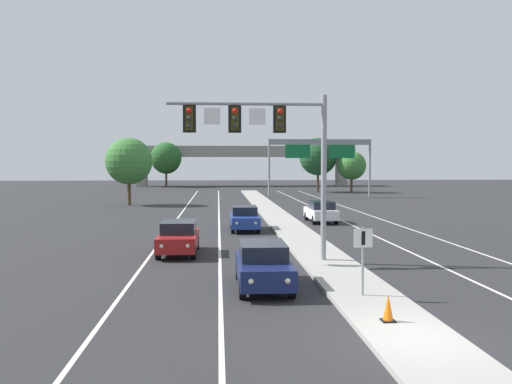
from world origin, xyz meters
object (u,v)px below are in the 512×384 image
Objects in this scene: tree_far_right_b at (318,157)px; tree_far_left_c at (166,159)px; tree_far_left_b at (166,158)px; car_receding_white at (321,211)px; tree_far_left_a at (129,161)px; highway_sign_gantry at (320,149)px; car_oncoming_red at (179,237)px; median_sign_post at (363,251)px; overhead_signal_mast at (269,138)px; tree_far_right_a at (352,166)px; traffic_cone_median_nose at (388,308)px; car_oncoming_blue at (244,218)px; car_oncoming_navy at (263,265)px.

tree_far_right_b is 1.06× the size of tree_far_left_c.
tree_far_left_b is at bearing 141.53° from tree_far_right_b.
car_receding_white is 0.64× the size of tree_far_left_a.
highway_sign_gantry is 1.69× the size of tree_far_left_c.
tree_far_left_c is (-7.71, 76.78, 4.30)m from car_oncoming_red.
tree_far_left_c is (-0.36, 45.32, 0.52)m from tree_far_left_a.
tree_far_right_b is at bearing 80.87° from median_sign_post.
tree_far_left_b is at bearing 98.51° from overhead_signal_mast.
tree_far_right_a is at bearing 58.97° from highway_sign_gantry.
overhead_signal_mast is at bearing 103.87° from traffic_cone_median_nose.
car_oncoming_blue is at bearing 98.90° from median_sign_post.
overhead_signal_mast reaches higher than car_receding_white.
car_receding_white is 42.77m from tree_far_right_a.
tree_far_right_b reaches higher than car_oncoming_blue.
tree_far_left_b is (-24.76, 19.67, -0.00)m from tree_far_right_b.
tree_far_right_a reaches higher than median_sign_post.
tree_far_left_b reaches higher than highway_sign_gantry.
car_receding_white is at bearing -74.73° from tree_far_left_c.
tree_far_left_a is (-16.88, 17.83, 3.79)m from car_receding_white.
traffic_cone_median_nose is at bearing -96.75° from car_receding_white.
car_oncoming_navy is at bearing -97.68° from overhead_signal_mast.
car_oncoming_blue is 0.57× the size of tree_far_left_c.
overhead_signal_mast is at bearing -103.24° from highway_sign_gantry.
tree_far_right_a is (29.53, -21.40, -1.37)m from tree_far_left_b.
tree_far_left_b reaches higher than tree_far_right_a.
car_receding_white is 0.54× the size of tree_far_right_b.
highway_sign_gantry is (10.77, 45.76, 0.68)m from overhead_signal_mast.
tree_far_left_a is (-10.98, 22.34, 3.79)m from car_oncoming_blue.
tree_far_right_a is at bearing 68.13° from car_oncoming_red.
car_oncoming_navy is 0.54× the size of tree_far_left_b.
overhead_signal_mast reaches higher than car_oncoming_navy.
median_sign_post is 0.31× the size of tree_far_left_a.
car_receding_white is (6.04, 21.16, 0.00)m from car_oncoming_navy.
tree_far_left_a is 37.19m from tree_far_right_a.
car_oncoming_navy is at bearing -65.08° from car_oncoming_red.
traffic_cone_median_nose is at bearing -91.64° from median_sign_post.
overhead_signal_mast reaches higher than traffic_cone_median_nose.
highway_sign_gantry is 1.60× the size of tree_far_right_b.
car_oncoming_navy is 5.69m from traffic_cone_median_nose.
car_oncoming_blue is at bearing 92.30° from overhead_signal_mast.
median_sign_post is 0.49× the size of car_receding_white.
median_sign_post is at bearing -80.54° from tree_far_left_b.
car_oncoming_blue is 0.63× the size of tree_far_left_a.
car_oncoming_blue is 25.18m from tree_far_left_a.
car_oncoming_navy is at bearing -74.47° from tree_far_left_a.
tree_far_left_c is 1.26× the size of tree_far_right_a.
tree_far_right_b is (13.46, 47.07, 4.60)m from car_oncoming_blue.
tree_far_left_c reaches higher than tree_far_left_a.
car_oncoming_red is 1.00× the size of car_oncoming_blue.
car_receding_white is at bearing 82.61° from median_sign_post.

